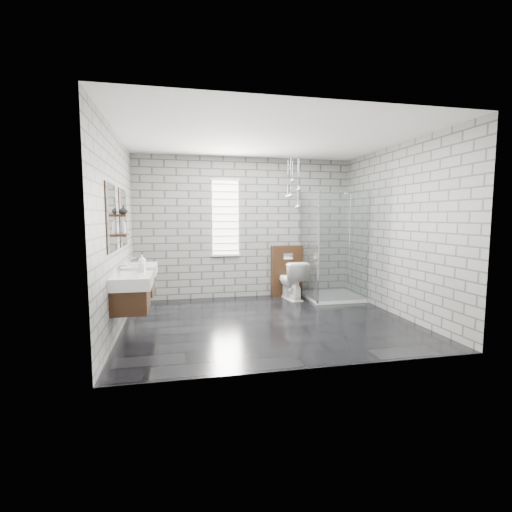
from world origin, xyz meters
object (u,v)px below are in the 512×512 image
object	(u,v)px
vanity_left	(129,283)
toilet	(291,280)
shower_enclosure	(330,273)
vanity_right	(137,271)
cistern_panel	(287,271)

from	to	relation	value
vanity_left	toilet	size ratio (longest dim) A/B	2.14
toilet	shower_enclosure	bearing A→B (deg)	155.84
vanity_right	cistern_panel	distance (m)	2.99
shower_enclosure	toilet	size ratio (longest dim) A/B	2.77
shower_enclosure	toilet	distance (m)	0.74
vanity_right	toilet	size ratio (longest dim) A/B	2.14
cistern_panel	toilet	world-z (taller)	cistern_panel
vanity_left	vanity_right	distance (m)	1.01
toilet	cistern_panel	bearing A→B (deg)	-97.47
cistern_panel	shower_enclosure	bearing A→B (deg)	-36.41
vanity_left	cistern_panel	distance (m)	3.53
shower_enclosure	toilet	bearing A→B (deg)	163.31
vanity_right	shower_enclosure	size ratio (longest dim) A/B	0.77
vanity_left	cistern_panel	world-z (taller)	vanity_left
vanity_left	toilet	xyz separation A→B (m)	(2.71, 1.95, -0.39)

